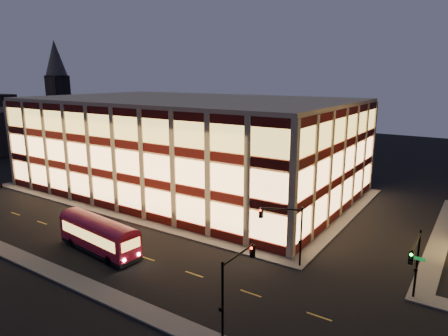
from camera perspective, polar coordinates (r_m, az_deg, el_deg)
The scene contains 13 objects.
ground at distance 52.31m, azimuth -14.23°, elevation -7.36°, with size 200.00×200.00×0.00m, color black.
sidewalk_office_south at distance 55.04m, azimuth -15.59°, elevation -6.33°, with size 54.00×2.00×0.15m, color #514F4C.
sidewalk_office_east at distance 54.39m, azimuth 17.02°, elevation -6.66°, with size 2.00×30.00×0.15m, color #514F4C.
sidewalk_tower_west at distance 52.66m, azimuth 28.64°, elevation -8.38°, with size 2.00×30.00×0.15m, color #514F4C.
sidewalk_near at distance 45.36m, azimuth -26.67°, elevation -11.53°, with size 100.00×2.00×0.15m, color #514F4C.
office_building at distance 64.33m, azimuth -5.20°, elevation 3.47°, with size 50.45×30.45×14.50m.
bg_building_a at distance 111.79m, azimuth -29.25°, elevation 4.76°, with size 18.00×28.00×10.00m, color #2D2621.
church_tower at distance 129.47m, azimuth -22.44°, elevation 8.12°, with size 5.00×5.00×18.00m, color #2D2621.
church_spire at distance 129.27m, azimuth -22.99°, elevation 14.30°, with size 6.00×6.00×10.00m, color #4C473F.
traffic_signal_far at distance 38.41m, azimuth 8.89°, elevation -8.11°, with size 3.79×1.87×6.00m.
traffic_signal_right at distance 34.87m, azimuth 25.67°, elevation -11.58°, with size 1.20×4.37×6.00m.
traffic_signal_near at distance 28.78m, azimuth 1.47°, elevation -15.47°, with size 0.32×4.45×6.00m.
trolley_bus at distance 43.72m, azimuth -17.46°, elevation -8.87°, with size 10.92×3.83×3.62m.
Camera 1 is at (36.91, -32.49, 17.85)m, focal length 32.00 mm.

